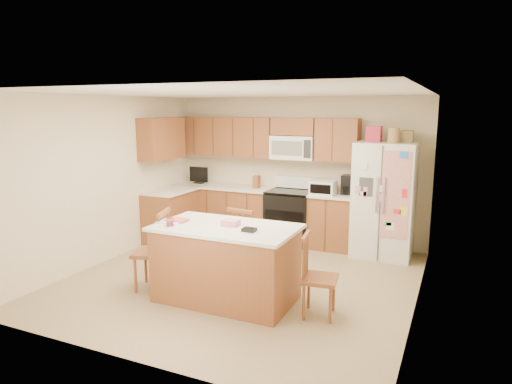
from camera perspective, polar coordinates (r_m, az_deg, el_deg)
The scene contains 9 objects.
ground at distance 6.35m, azimuth -1.82°, elevation -10.89°, with size 4.50×4.50×0.00m, color #816347.
room_shell at distance 5.98m, azimuth -1.90°, elevation 2.08°, with size 4.60×4.60×2.52m.
cabinetry at distance 8.08m, azimuth -2.54°, elevation 0.48°, with size 3.36×1.56×2.15m.
stove at distance 7.92m, azimuth 4.33°, elevation -3.01°, with size 0.76×0.65×1.13m.
refrigerator at distance 7.39m, azimuth 15.73°, elevation -0.79°, with size 0.90×0.79×2.04m.
island at distance 5.59m, azimuth -3.75°, elevation -8.82°, with size 1.70×0.99×1.02m.
windsor_chair_left at distance 6.05m, azimuth -12.66°, elevation -7.32°, with size 0.54×0.55×1.03m.
windsor_chair_back at distance 6.28m, azimuth -1.28°, elevation -6.60°, with size 0.48×0.46×0.99m.
windsor_chair_right at distance 5.22m, azimuth 7.68°, elevation -10.59°, with size 0.44×0.45×0.94m.
Camera 1 is at (2.61, -5.31, 2.30)m, focal length 32.00 mm.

